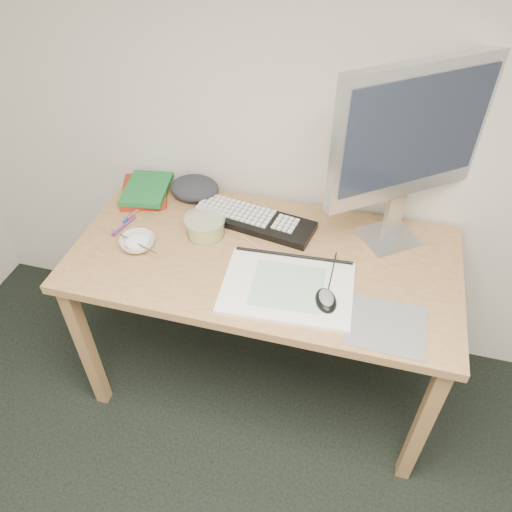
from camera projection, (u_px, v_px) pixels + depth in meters
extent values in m
plane|color=silver|center=(368.00, 74.00, 1.66)|extent=(3.60, 0.00, 3.60)
cube|color=tan|center=(87.00, 349.00, 1.99)|extent=(0.05, 0.05, 0.71)
cube|color=tan|center=(422.00, 426.00, 1.74)|extent=(0.05, 0.05, 0.71)
cube|color=tan|center=(148.00, 252.00, 2.42)|extent=(0.05, 0.05, 0.71)
cube|color=tan|center=(424.00, 303.00, 2.17)|extent=(0.05, 0.05, 0.71)
cube|color=tan|center=(264.00, 259.00, 1.83)|extent=(1.40, 0.70, 0.03)
cube|color=slate|center=(386.00, 325.00, 1.57)|extent=(0.25, 0.23, 0.00)
cube|color=white|center=(287.00, 287.00, 1.69)|extent=(0.46, 0.34, 0.01)
cube|color=black|center=(253.00, 220.00, 1.94)|extent=(0.50, 0.23, 0.03)
cube|color=silver|center=(388.00, 237.00, 1.88)|extent=(0.27, 0.26, 0.01)
cube|color=silver|center=(393.00, 217.00, 1.82)|extent=(0.07, 0.06, 0.19)
cube|color=silver|center=(413.00, 133.00, 1.59)|extent=(0.48, 0.39, 0.47)
cube|color=black|center=(414.00, 130.00, 1.58)|extent=(0.42, 0.32, 0.37)
ellipsoid|color=black|center=(326.00, 298.00, 1.62)|extent=(0.10, 0.13, 0.04)
imported|color=silver|center=(138.00, 243.00, 1.83)|extent=(0.16, 0.16, 0.04)
cylinder|color=silver|center=(134.00, 242.00, 1.80)|extent=(0.22, 0.10, 0.02)
cylinder|color=gold|center=(205.00, 226.00, 1.88)|extent=(0.19, 0.19, 0.08)
cube|color=maroon|center=(145.00, 191.00, 2.09)|extent=(0.26, 0.29, 0.02)
cube|color=#1B6E30|center=(147.00, 189.00, 2.06)|extent=(0.21, 0.26, 0.02)
ellipsoid|color=#222429|center=(195.00, 188.00, 2.07)|extent=(0.21, 0.19, 0.07)
cylinder|color=#CC6688|center=(273.00, 254.00, 1.81)|extent=(0.18, 0.08, 0.01)
cylinder|color=tan|center=(258.00, 248.00, 1.84)|extent=(0.16, 0.12, 0.01)
cylinder|color=black|center=(285.00, 238.00, 1.88)|extent=(0.18, 0.04, 0.01)
cylinder|color=#1E38A7|center=(132.00, 213.00, 1.99)|extent=(0.02, 0.13, 0.01)
cylinder|color=#CA6217|center=(137.00, 211.00, 2.00)|extent=(0.04, 0.12, 0.01)
cylinder|color=#652485|center=(124.00, 226.00, 1.93)|extent=(0.05, 0.13, 0.01)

